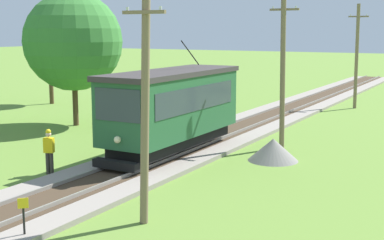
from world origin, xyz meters
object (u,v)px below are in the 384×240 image
utility_pole_mid (283,69)px  gravel_pile (273,150)px  trackside_signal_marker (24,217)px  tree_right_far (49,40)px  utility_pole_near_tram (145,102)px  tree_right_near (73,42)px  red_tram (172,107)px  utility_pole_far (357,55)px  track_worker (49,149)px

utility_pole_mid → gravel_pile: (0.55, -2.48, -3.30)m
trackside_signal_marker → tree_right_far: size_ratio=0.18×
utility_pole_near_tram → tree_right_near: bearing=137.9°
red_tram → utility_pole_far: bearing=79.0°
red_tram → trackside_signal_marker: red_tram is taller
red_tram → utility_pole_mid: (3.71, 3.80, 1.59)m
utility_pole_near_tram → tree_right_far: utility_pole_near_tram is taller
gravel_pile → trackside_signal_marker: bearing=-102.4°
utility_pole_mid → tree_right_near: bearing=179.3°
utility_pole_mid → tree_right_near: size_ratio=0.95×
utility_pole_near_tram → trackside_signal_marker: size_ratio=5.84×
utility_pole_near_tram → trackside_signal_marker: 4.51m
utility_pole_far → gravel_pile: utility_pole_far is taller
tree_right_far → utility_pole_far: bearing=22.7°
tree_right_near → red_tram: bearing=-23.5°
red_tram → utility_pole_far: size_ratio=1.16×
utility_pole_far → track_worker: (-6.29, -24.07, -2.80)m
gravel_pile → utility_pole_far: bearing=91.8°
utility_pole_near_tram → trackside_signal_marker: bearing=-125.7°
red_tram → utility_pole_near_tram: bearing=-64.0°
red_tram → track_worker: red_tram is taller
utility_pole_mid → utility_pole_far: same height
utility_pole_far → tree_right_far: size_ratio=1.13×
trackside_signal_marker → utility_pole_far: bearing=86.1°
track_worker → utility_pole_near_tram: bearing=46.6°
utility_pole_far → tree_right_far: bearing=-157.3°
red_tram → tree_right_far: tree_right_far is taller
track_worker → trackside_signal_marker: bearing=17.2°
utility_pole_far → tree_right_near: bearing=-130.2°
utility_pole_mid → utility_pole_far: bearing=90.0°
gravel_pile → track_worker: track_worker is taller
utility_pole_far → trackside_signal_marker: 29.72m
utility_pole_far → track_worker: bearing=-104.7°
utility_pole_far → track_worker: size_ratio=4.14×
red_tram → trackside_signal_marker: 10.67m
utility_pole_far → tree_right_near: tree_right_near is taller
utility_pole_near_tram → trackside_signal_marker: (-2.03, -2.82, -2.87)m
utility_pole_mid → trackside_signal_marker: bearing=-98.1°
gravel_pile → tree_right_far: bearing=157.0°
utility_pole_near_tram → tree_right_far: 27.51m
utility_pole_mid → tree_right_far: size_ratio=1.13×
gravel_pile → tree_right_far: tree_right_far is taller
utility_pole_mid → utility_pole_far: 15.26m
utility_pole_mid → tree_right_far: (-20.78, 6.58, 1.02)m
red_tram → utility_pole_near_tram: size_ratio=1.24×
trackside_signal_marker → tree_right_near: (-10.74, 14.37, 4.24)m
track_worker → tree_right_near: size_ratio=0.23×
utility_pole_far → utility_pole_near_tram: bearing=-90.0°
utility_pole_mid → trackside_signal_marker: 14.71m
utility_pole_mid → trackside_signal_marker: size_ratio=6.25×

